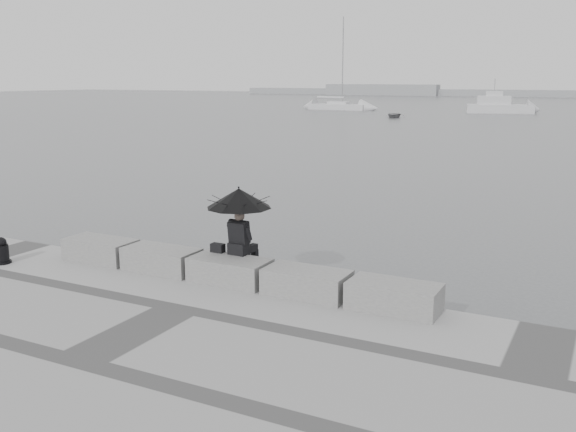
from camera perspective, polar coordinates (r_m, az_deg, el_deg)
The scene contains 13 objects.
ground at distance 13.46m, azimuth -4.09°, elevation -7.41°, with size 360.00×360.00×0.00m, color #4C4F52.
stone_block_far_left at distance 14.91m, azimuth -16.31°, elevation -2.92°, with size 1.60×0.80×0.50m, color slate.
stone_block_left at distance 13.82m, azimuth -11.16°, elevation -3.83°, with size 1.60×0.80×0.50m, color slate.
stone_block_centre at distance 12.86m, azimuth -5.19°, elevation -4.85°, with size 1.60×0.80×0.50m, color slate.
stone_block_right at distance 12.07m, azimuth 1.68°, elevation -5.96°, with size 1.60×0.80×0.50m, color slate.
stone_block_far_right at distance 11.48m, azimuth 9.41°, elevation -7.09°, with size 1.60×0.80×0.50m, color slate.
seated_person at distance 12.87m, azimuth -4.40°, elevation 1.05°, with size 1.32×1.32×1.39m.
bag at distance 13.25m, azimuth -6.26°, elevation -2.83°, with size 0.28×0.16×0.18m, color black.
mooring_bollard at distance 15.43m, azimuth -24.10°, elevation -2.99°, with size 0.38×0.38×0.60m.
distant_landmass at distance 166.01m, azimuth 22.56°, elevation 10.04°, with size 180.00×8.00×2.80m.
sailboat_left at distance 93.33m, azimuth 4.52°, elevation 9.71°, with size 8.68×2.87×12.90m.
motor_cruiser at distance 88.77m, azimuth 18.33°, elevation 9.26°, with size 8.73×4.64×4.50m.
dinghy at distance 75.76m, azimuth 9.40°, elevation 8.84°, with size 3.41×1.44×0.58m, color gray.
Camera 1 is at (6.65, -10.80, 4.51)m, focal length 40.00 mm.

